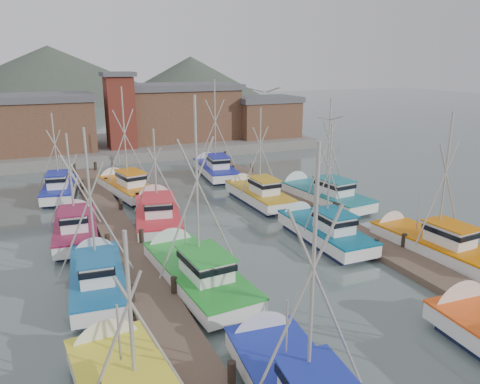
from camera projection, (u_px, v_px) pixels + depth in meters
name	position (u px, v px, depth m)	size (l,w,h in m)	color
ground	(267.00, 263.00, 26.39)	(260.00, 260.00, 0.00)	#4E5D5B
dock_left	(129.00, 253.00, 27.16)	(2.30, 46.00, 1.50)	brown
dock_right	(330.00, 221.00, 32.62)	(2.30, 46.00, 1.50)	brown
quay	(133.00, 146.00, 58.76)	(44.00, 16.00, 1.20)	gray
shed_left	(35.00, 123.00, 51.69)	(12.72, 8.48, 6.20)	brown
shed_center	(178.00, 111.00, 59.99)	(14.84, 9.54, 6.90)	brown
shed_right	(265.00, 116.00, 61.87)	(8.48, 6.36, 5.20)	brown
lookout_tower	(120.00, 110.00, 53.11)	(3.60, 3.60, 8.50)	maroon
distant_hills	(24.00, 101.00, 129.21)	(175.00, 140.00, 42.00)	#485244
boat_4	(194.00, 270.00, 23.85)	(4.12, 9.56, 10.37)	#101838
boat_5	(320.00, 229.00, 29.63)	(3.27, 8.32, 8.14)	#101838
boat_6	(97.00, 275.00, 23.34)	(3.54, 8.23, 8.78)	#101838
boat_7	(427.00, 242.00, 27.56)	(3.65, 8.58, 9.09)	#101838
boat_8	(157.00, 212.00, 32.99)	(4.53, 9.55, 7.47)	#101838
boat_9	(256.00, 193.00, 37.58)	(3.30, 8.26, 8.24)	#101838
boat_10	(76.00, 227.00, 30.09)	(3.29, 8.42, 7.47)	#101838
boat_11	(320.00, 194.00, 37.47)	(3.86, 9.47, 9.14)	#101838
boat_12	(125.00, 186.00, 39.73)	(4.13, 8.82, 9.70)	#101838
boat_13	(214.00, 168.00, 46.20)	(3.93, 8.84, 10.02)	#101838
boat_14	(60.00, 188.00, 39.25)	(3.50, 7.98, 7.55)	#101838
gull_near	(265.00, 91.00, 20.22)	(1.55, 0.65, 0.24)	gray
gull_far	(330.00, 119.00, 25.97)	(1.55, 0.64, 0.24)	gray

